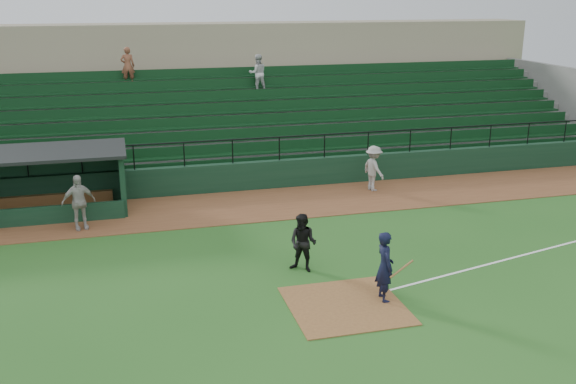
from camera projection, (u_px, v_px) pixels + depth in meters
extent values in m
plane|color=#22541B|center=(334.00, 290.00, 18.19)|extent=(90.00, 90.00, 0.00)
cube|color=brown|center=(269.00, 204.00, 25.58)|extent=(40.00, 4.00, 0.03)
cube|color=brown|center=(346.00, 305.00, 17.26)|extent=(3.00, 3.00, 0.03)
cube|color=white|center=(553.00, 247.00, 21.26)|extent=(17.49, 4.44, 0.01)
cube|color=black|center=(257.00, 175.00, 27.45)|extent=(36.00, 0.35, 1.20)
cylinder|color=black|center=(256.00, 138.00, 26.98)|extent=(36.00, 0.06, 0.06)
cube|color=slate|center=(235.00, 126.00, 31.63)|extent=(36.00, 9.00, 3.60)
cube|color=#0D3316|center=(237.00, 118.00, 31.03)|extent=(34.56, 8.00, 4.05)
cube|color=slate|center=(555.00, 104.00, 35.99)|extent=(0.35, 9.50, 4.20)
cube|color=gray|center=(214.00, 80.00, 37.23)|extent=(38.00, 3.00, 6.40)
cube|color=slate|center=(219.00, 76.00, 35.23)|extent=(36.00, 2.00, 0.20)
imported|color=silver|center=(258.00, 73.00, 33.00)|extent=(0.92, 0.71, 1.89)
imported|color=brown|center=(128.00, 66.00, 32.23)|extent=(0.68, 0.45, 1.86)
cube|color=black|center=(9.00, 178.00, 25.08)|extent=(8.50, 0.20, 2.30)
cube|color=black|center=(122.00, 179.00, 24.92)|extent=(0.20, 2.60, 2.30)
cube|color=olive|center=(10.00, 203.00, 24.98)|extent=(7.65, 0.40, 0.50)
cube|color=black|center=(1.00, 219.00, 22.87)|extent=(8.50, 0.12, 0.70)
imported|color=black|center=(385.00, 267.00, 17.32)|extent=(0.49, 0.73, 1.96)
cylinder|color=olive|center=(402.00, 269.00, 17.24)|extent=(0.79, 0.34, 0.35)
imported|color=black|center=(303.00, 243.00, 19.21)|extent=(1.09, 1.06, 1.77)
imported|color=gray|center=(374.00, 168.00, 27.08)|extent=(0.98, 1.36, 1.90)
imported|color=#A9A39E|center=(79.00, 202.00, 22.56)|extent=(1.24, 0.76, 1.97)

